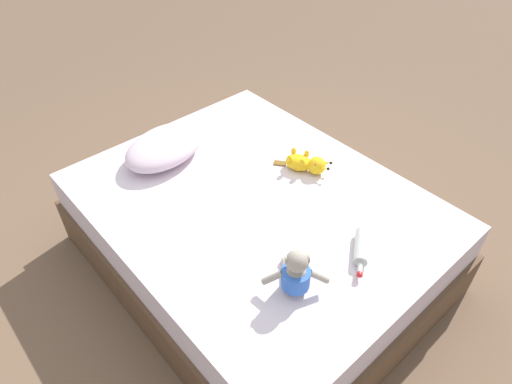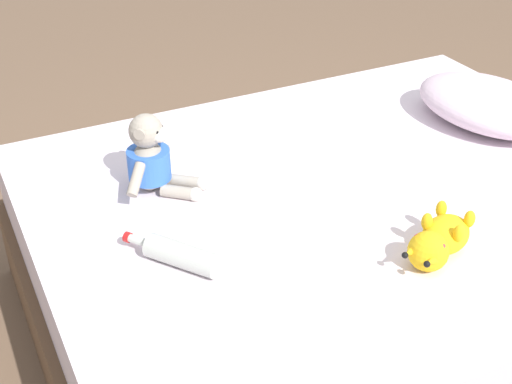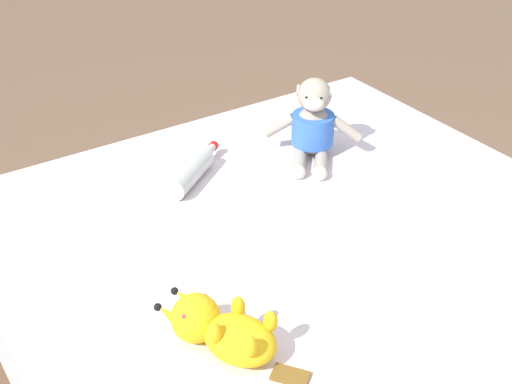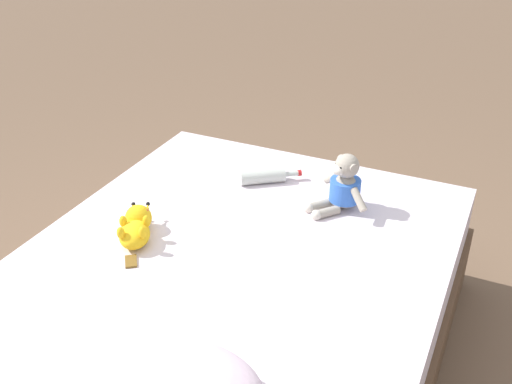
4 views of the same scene
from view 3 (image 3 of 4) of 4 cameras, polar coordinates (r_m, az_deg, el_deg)
name	(u,v)px [view 3 (image 3 of 4)]	position (r m, az deg, el deg)	size (l,w,h in m)	color
bed	(356,365)	(1.73, 8.29, -13.94)	(1.49, 1.88, 0.51)	brown
plush_monkey	(313,125)	(1.98, 4.72, 5.51)	(0.26, 0.25, 0.24)	#9E9384
plush_yellow_creature	(221,330)	(1.36, -2.92, -11.29)	(0.20, 0.32, 0.10)	yellow
glass_bottle	(190,172)	(1.88, -5.46, 1.68)	(0.24, 0.19, 0.06)	#B7BCB2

